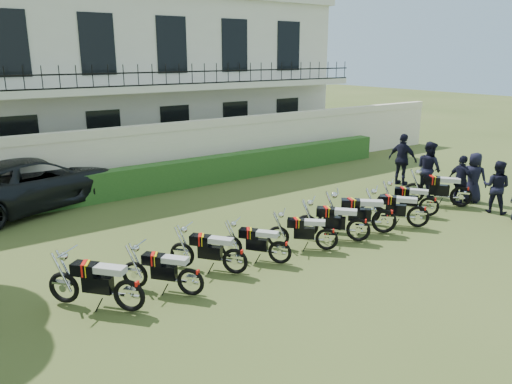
# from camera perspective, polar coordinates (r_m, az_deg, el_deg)

# --- Properties ---
(ground) EXTENTS (100.00, 100.00, 0.00)m
(ground) POSITION_cam_1_polar(r_m,az_deg,el_deg) (12.74, 5.51, -6.53)
(ground) COLOR #3B4C1E
(ground) RESTS_ON ground
(perimeter_wall) EXTENTS (30.00, 0.35, 2.30)m
(perimeter_wall) POSITION_cam_1_polar(r_m,az_deg,el_deg) (18.92, -10.48, 4.33)
(perimeter_wall) COLOR #F1E2CB
(perimeter_wall) RESTS_ON ground
(hedge) EXTENTS (18.00, 0.60, 1.00)m
(hedge) POSITION_cam_1_polar(r_m,az_deg,el_deg) (18.81, -6.58, 2.32)
(hedge) COLOR #1E4E1B
(hedge) RESTS_ON ground
(building) EXTENTS (20.40, 9.60, 7.40)m
(building) POSITION_cam_1_polar(r_m,az_deg,el_deg) (24.14, -17.01, 12.38)
(building) COLOR silver
(building) RESTS_ON ground
(motorcycle_0) EXTENTS (1.41, 1.63, 1.12)m
(motorcycle_0) POSITION_cam_1_polar(r_m,az_deg,el_deg) (9.86, -14.34, -10.56)
(motorcycle_0) COLOR black
(motorcycle_0) RESTS_ON ground
(motorcycle_1) EXTENTS (1.22, 1.50, 1.01)m
(motorcycle_1) POSITION_cam_1_polar(r_m,az_deg,el_deg) (10.27, -7.50, -9.42)
(motorcycle_1) COLOR black
(motorcycle_1) RESTS_ON ground
(motorcycle_2) EXTENTS (1.22, 1.54, 1.02)m
(motorcycle_2) POSITION_cam_1_polar(r_m,az_deg,el_deg) (11.13, -2.41, -7.20)
(motorcycle_2) COLOR black
(motorcycle_2) RESTS_ON ground
(motorcycle_3) EXTENTS (1.15, 1.45, 0.96)m
(motorcycle_3) POSITION_cam_1_polar(r_m,az_deg,el_deg) (11.66, 2.76, -6.26)
(motorcycle_3) COLOR black
(motorcycle_3) RESTS_ON ground
(motorcycle_4) EXTENTS (1.35, 1.30, 0.98)m
(motorcycle_4) POSITION_cam_1_polar(r_m,az_deg,el_deg) (12.55, 8.12, -4.77)
(motorcycle_4) COLOR black
(motorcycle_4) RESTS_ON ground
(motorcycle_5) EXTENTS (1.38, 1.55, 1.08)m
(motorcycle_5) POSITION_cam_1_polar(r_m,az_deg,el_deg) (13.24, 11.66, -3.63)
(motorcycle_5) COLOR black
(motorcycle_5) RESTS_ON ground
(motorcycle_6) EXTENTS (1.63, 1.52, 1.16)m
(motorcycle_6) POSITION_cam_1_polar(r_m,az_deg,el_deg) (13.98, 14.48, -2.61)
(motorcycle_6) COLOR black
(motorcycle_6) RESTS_ON ground
(motorcycle_7) EXTENTS (1.30, 1.59, 1.07)m
(motorcycle_7) POSITION_cam_1_polar(r_m,az_deg,el_deg) (14.74, 18.08, -2.13)
(motorcycle_7) COLOR black
(motorcycle_7) RESTS_ON ground
(motorcycle_8) EXTENTS (1.14, 1.57, 1.01)m
(motorcycle_8) POSITION_cam_1_polar(r_m,az_deg,el_deg) (15.87, 19.21, -1.09)
(motorcycle_8) COLOR black
(motorcycle_8) RESTS_ON ground
(motorcycle_9) EXTENTS (1.33, 1.77, 1.16)m
(motorcycle_9) POSITION_cam_1_polar(r_m,az_deg,el_deg) (17.18, 22.44, 0.06)
(motorcycle_9) COLOR black
(motorcycle_9) RESTS_ON ground
(suv) EXTENTS (6.47, 4.51, 1.64)m
(suv) POSITION_cam_1_polar(r_m,az_deg,el_deg) (17.35, -24.17, 1.00)
(suv) COLOR black
(suv) RESTS_ON ground
(officer_1) EXTENTS (0.83, 0.95, 1.64)m
(officer_1) POSITION_cam_1_polar(r_m,az_deg,el_deg) (17.01, 25.78, 0.54)
(officer_1) COLOR black
(officer_1) RESTS_ON ground
(officer_2) EXTENTS (0.52, 1.01, 1.66)m
(officer_2) POSITION_cam_1_polar(r_m,az_deg,el_deg) (17.29, 22.40, 1.18)
(officer_2) COLOR black
(officer_2) RESTS_ON ground
(officer_3) EXTENTS (0.73, 0.93, 1.66)m
(officer_3) POSITION_cam_1_polar(r_m,az_deg,el_deg) (17.92, 23.61, 1.53)
(officer_3) COLOR black
(officer_3) RESTS_ON ground
(officer_4) EXTENTS (0.92, 1.07, 1.90)m
(officer_4) POSITION_cam_1_polar(r_m,az_deg,el_deg) (18.13, 19.14, 2.52)
(officer_4) COLOR black
(officer_4) RESTS_ON ground
(officer_5) EXTENTS (0.65, 1.19, 1.93)m
(officer_5) POSITION_cam_1_polar(r_m,az_deg,el_deg) (19.36, 16.40, 3.57)
(officer_5) COLOR black
(officer_5) RESTS_ON ground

